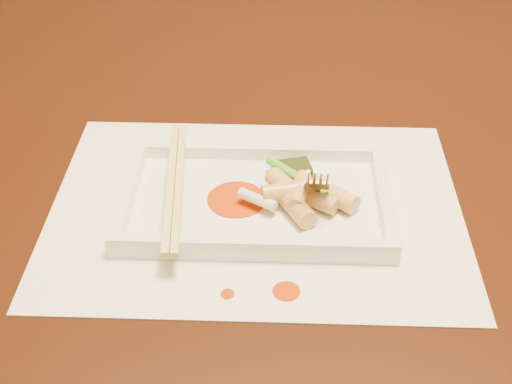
{
  "coord_description": "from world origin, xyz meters",
  "views": [
    {
      "loc": [
        -0.04,
        -0.66,
        1.19
      ],
      "look_at": [
        -0.06,
        -0.12,
        0.77
      ],
      "focal_mm": 50.0,
      "sensor_mm": 36.0,
      "label": 1
    }
  ],
  "objects_px": {
    "plate_base": "(256,203)",
    "chopstick_a": "(171,184)",
    "fork": "(332,127)",
    "table": "(308,215)",
    "placemat": "(256,207)"
  },
  "relations": [
    {
      "from": "table",
      "to": "chopstick_a",
      "type": "bearing_deg",
      "value": -140.56
    },
    {
      "from": "placemat",
      "to": "fork",
      "type": "distance_m",
      "value": 0.11
    },
    {
      "from": "table",
      "to": "chopstick_a",
      "type": "height_order",
      "value": "chopstick_a"
    },
    {
      "from": "chopstick_a",
      "to": "fork",
      "type": "xyz_separation_m",
      "value": [
        0.15,
        0.02,
        0.06
      ]
    },
    {
      "from": "chopstick_a",
      "to": "fork",
      "type": "height_order",
      "value": "fork"
    },
    {
      "from": "chopstick_a",
      "to": "placemat",
      "type": "bearing_deg",
      "value": 0.0
    },
    {
      "from": "plate_base",
      "to": "chopstick_a",
      "type": "height_order",
      "value": "chopstick_a"
    },
    {
      "from": "table",
      "to": "chopstick_a",
      "type": "xyz_separation_m",
      "value": [
        -0.14,
        -0.12,
        0.13
      ]
    },
    {
      "from": "table",
      "to": "placemat",
      "type": "distance_m",
      "value": 0.16
    },
    {
      "from": "placemat",
      "to": "fork",
      "type": "xyz_separation_m",
      "value": [
        0.07,
        0.02,
        0.08
      ]
    },
    {
      "from": "placemat",
      "to": "chopstick_a",
      "type": "height_order",
      "value": "chopstick_a"
    },
    {
      "from": "placemat",
      "to": "table",
      "type": "bearing_deg",
      "value": 63.21
    },
    {
      "from": "placemat",
      "to": "chopstick_a",
      "type": "distance_m",
      "value": 0.09
    },
    {
      "from": "placemat",
      "to": "chopstick_a",
      "type": "relative_size",
      "value": 1.96
    },
    {
      "from": "table",
      "to": "fork",
      "type": "distance_m",
      "value": 0.21
    }
  ]
}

